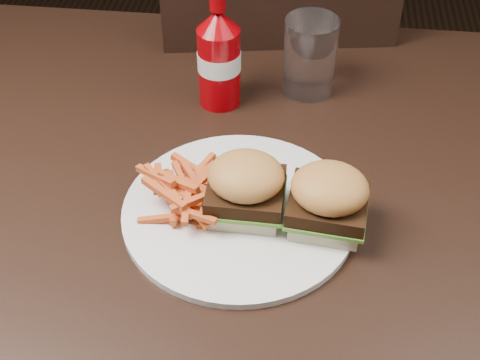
# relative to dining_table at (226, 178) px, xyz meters

# --- Properties ---
(dining_table) EXTENTS (1.20, 0.80, 0.04)m
(dining_table) POSITION_rel_dining_table_xyz_m (0.00, 0.00, 0.00)
(dining_table) COLOR black
(dining_table) RESTS_ON ground
(chair_far) EXTENTS (0.47, 0.47, 0.04)m
(chair_far) POSITION_rel_dining_table_xyz_m (0.02, 0.50, -0.30)
(chair_far) COLOR black
(chair_far) RESTS_ON ground
(plate) EXTENTS (0.29, 0.29, 0.01)m
(plate) POSITION_rel_dining_table_xyz_m (0.03, -0.09, 0.03)
(plate) COLOR white
(plate) RESTS_ON dining_table
(sandwich_half_a) EXTENTS (0.08, 0.08, 0.02)m
(sandwich_half_a) POSITION_rel_dining_table_xyz_m (0.04, -0.09, 0.04)
(sandwich_half_a) COLOR beige
(sandwich_half_a) RESTS_ON plate
(sandwich_half_b) EXTENTS (0.09, 0.09, 0.02)m
(sandwich_half_b) POSITION_rel_dining_table_xyz_m (0.14, -0.10, 0.04)
(sandwich_half_b) COLOR beige
(sandwich_half_b) RESTS_ON plate
(fries_pile) EXTENTS (0.13, 0.13, 0.04)m
(fries_pile) POSITION_rel_dining_table_xyz_m (-0.03, -0.08, 0.05)
(fries_pile) COLOR red
(fries_pile) RESTS_ON plate
(ketchup_bottle) EXTENTS (0.07, 0.07, 0.12)m
(ketchup_bottle) POSITION_rel_dining_table_xyz_m (-0.03, 0.15, 0.08)
(ketchup_bottle) COLOR #970006
(ketchup_bottle) RESTS_ON dining_table
(tumbler) EXTENTS (0.08, 0.08, 0.13)m
(tumbler) POSITION_rel_dining_table_xyz_m (0.10, 0.20, 0.08)
(tumbler) COLOR white
(tumbler) RESTS_ON dining_table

